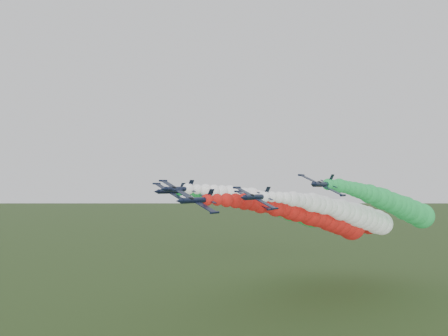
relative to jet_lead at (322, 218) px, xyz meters
The scene contains 6 objects.
jet_lead is the anchor object (origin of this frame).
jet_inner_left 19.54m from the jet_lead, 139.97° to the left, with size 17.96×95.10×18.39m.
jet_inner_right 14.88m from the jet_lead, 59.28° to the left, with size 17.94×95.09×18.38m.
jet_outer_left 27.79m from the jet_lead, 141.53° to the left, with size 18.13×95.28×18.57m.
jet_outer_right 29.32m from the jet_lead, 45.21° to the left, with size 18.43×95.57×18.86m.
jet_trail 28.02m from the jet_lead, 91.36° to the left, with size 18.39×95.54×18.83m.
Camera 1 is at (64.56, -80.55, 37.64)m, focal length 35.00 mm.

